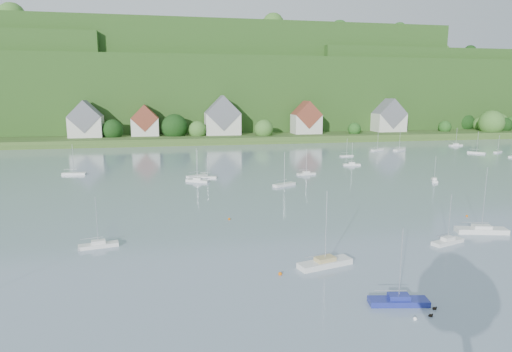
# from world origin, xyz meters

# --- Properties ---
(far_shore_strip) EXTENTS (600.00, 60.00, 3.00)m
(far_shore_strip) POSITION_xyz_m (0.00, 200.00, 1.50)
(far_shore_strip) COLOR #32521E
(far_shore_strip) RESTS_ON ground
(forested_ridge) EXTENTS (620.00, 181.22, 69.89)m
(forested_ridge) POSITION_xyz_m (0.39, 268.57, 22.89)
(forested_ridge) COLOR #1C4014
(forested_ridge) RESTS_ON ground
(village_building_0) EXTENTS (14.00, 10.40, 16.00)m
(village_building_0) POSITION_xyz_m (-55.00, 187.00, 9.51)
(village_building_0) COLOR beige
(village_building_0) RESTS_ON far_shore_strip
(village_building_1) EXTENTS (12.00, 9.36, 14.00)m
(village_building_1) POSITION_xyz_m (-30.00, 189.00, 8.75)
(village_building_1) COLOR beige
(village_building_1) RESTS_ON far_shore_strip
(village_building_2) EXTENTS (16.00, 11.44, 18.00)m
(village_building_2) POSITION_xyz_m (5.00, 188.00, 10.27)
(village_building_2) COLOR beige
(village_building_2) RESTS_ON far_shore_strip
(village_building_3) EXTENTS (13.00, 10.40, 15.50)m
(village_building_3) POSITION_xyz_m (45.00, 186.00, 9.43)
(village_building_3) COLOR beige
(village_building_3) RESTS_ON far_shore_strip
(village_building_4) EXTENTS (15.00, 10.40, 16.50)m
(village_building_4) POSITION_xyz_m (90.00, 190.00, 9.59)
(village_building_4) COLOR beige
(village_building_4) RESTS_ON far_shore_strip
(near_sailboat_1) EXTENTS (6.22, 2.77, 8.12)m
(near_sailboat_1) POSITION_xyz_m (2.96, 22.63, 0.44)
(near_sailboat_1) COLOR navy
(near_sailboat_1) RESTS_ON ground
(near_sailboat_2) EXTENTS (7.41, 3.74, 9.64)m
(near_sailboat_2) POSITION_xyz_m (-0.89, 33.71, 0.48)
(near_sailboat_2) COLOR silver
(near_sailboat_2) RESTS_ON ground
(near_sailboat_3) EXTENTS (5.56, 3.10, 7.24)m
(near_sailboat_3) POSITION_xyz_m (19.37, 38.29, 0.41)
(near_sailboat_3) COLOR silver
(near_sailboat_3) RESTS_ON ground
(near_sailboat_4) EXTENTS (7.91, 3.95, 10.28)m
(near_sailboat_4) POSITION_xyz_m (27.61, 41.77, 0.50)
(near_sailboat_4) COLOR silver
(near_sailboat_4) RESTS_ON ground
(near_sailboat_6) EXTENTS (5.55, 2.48, 7.24)m
(near_sailboat_6) POSITION_xyz_m (-29.72, 46.46, 0.41)
(near_sailboat_6) COLOR silver
(near_sailboat_6) RESTS_ON ground
(mooring_buoy_0) EXTENTS (0.46, 0.46, 0.46)m
(mooring_buoy_0) POSITION_xyz_m (-7.04, 32.20, 0.00)
(mooring_buoy_0) COLOR #DC5E04
(mooring_buoy_0) RESTS_ON ground
(mooring_buoy_1) EXTENTS (0.39, 0.39, 0.39)m
(mooring_buoy_1) POSITION_xyz_m (2.93, 19.44, 0.00)
(mooring_buoy_1) COLOR white
(mooring_buoy_1) RESTS_ON ground
(mooring_buoy_2) EXTENTS (0.39, 0.39, 0.39)m
(mooring_buoy_2) POSITION_xyz_m (31.53, 50.40, 0.00)
(mooring_buoy_2) COLOR #DC5E04
(mooring_buoy_2) RESTS_ON ground
(mooring_buoy_3) EXTENTS (0.42, 0.42, 0.42)m
(mooring_buoy_3) POSITION_xyz_m (-9.82, 56.64, 0.00)
(mooring_buoy_3) COLOR #DC5E04
(mooring_buoy_3) RESTS_ON ground
(duck_pair) EXTENTS (1.69, 1.50, 0.34)m
(duck_pair) POSITION_xyz_m (5.36, 20.32, 0.11)
(duck_pair) COLOR black
(duck_pair) RESTS_ON ground
(far_sailboat_cluster) EXTENTS (186.44, 71.28, 8.53)m
(far_sailboat_cluster) POSITION_xyz_m (19.09, 115.47, 0.37)
(far_sailboat_cluster) COLOR silver
(far_sailboat_cluster) RESTS_ON ground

